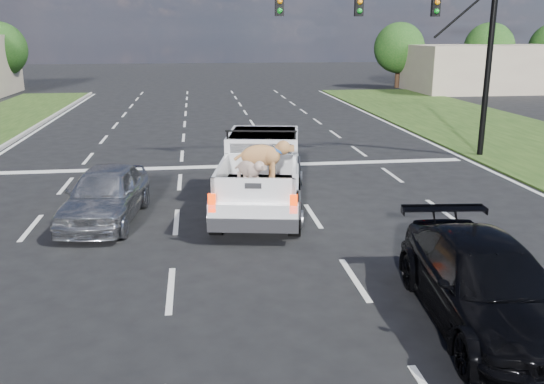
{
  "coord_description": "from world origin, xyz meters",
  "views": [
    {
      "loc": [
        -1.18,
        -9.91,
        4.6
      ],
      "look_at": [
        0.41,
        2.0,
        1.25
      ],
      "focal_mm": 38.0,
      "sensor_mm": 36.0,
      "label": 1
    }
  ],
  "objects": [
    {
      "name": "tree_far_d",
      "position": [
        16.0,
        38.0,
        3.29
      ],
      "size": [
        4.2,
        4.2,
        5.4
      ],
      "color": "#332114",
      "rests_on": "ground"
    },
    {
      "name": "ground",
      "position": [
        0.0,
        0.0,
        0.0
      ],
      "size": [
        160.0,
        160.0,
        0.0
      ],
      "primitive_type": "plane",
      "color": "black",
      "rests_on": "ground"
    },
    {
      "name": "road_markings",
      "position": [
        0.0,
        6.56,
        0.01
      ],
      "size": [
        17.75,
        60.0,
        0.01
      ],
      "color": "silver",
      "rests_on": "ground"
    },
    {
      "name": "black_coupe",
      "position": [
        3.35,
        -1.97,
        0.69
      ],
      "size": [
        2.38,
        4.94,
        1.39
      ],
      "primitive_type": "imported",
      "rotation": [
        0.0,
        0.0,
        -0.09
      ],
      "color": "black",
      "rests_on": "ground"
    },
    {
      "name": "pickup_truck",
      "position": [
        0.51,
        4.96,
        0.99
      ],
      "size": [
        2.97,
        5.89,
        2.11
      ],
      "rotation": [
        0.0,
        0.0,
        -0.18
      ],
      "color": "black",
      "rests_on": "ground"
    },
    {
      "name": "traffic_signal",
      "position": [
        7.2,
        10.5,
        4.73
      ],
      "size": [
        9.11,
        0.31,
        7.0
      ],
      "color": "black",
      "rests_on": "ground"
    },
    {
      "name": "silver_sedan",
      "position": [
        -3.48,
        4.33,
        0.7
      ],
      "size": [
        2.13,
        4.26,
        1.39
      ],
      "primitive_type": "imported",
      "rotation": [
        0.0,
        0.0,
        -0.12
      ],
      "color": "#A3A4AA",
      "rests_on": "ground"
    },
    {
      "name": "building_right",
      "position": [
        22.0,
        34.0,
        1.8
      ],
      "size": [
        12.0,
        7.0,
        3.6
      ],
      "primitive_type": "cube",
      "color": "tan",
      "rests_on": "ground"
    },
    {
      "name": "tree_far_e",
      "position": [
        24.0,
        38.0,
        3.29
      ],
      "size": [
        4.2,
        4.2,
        5.4
      ],
      "color": "#332114",
      "rests_on": "ground"
    }
  ]
}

